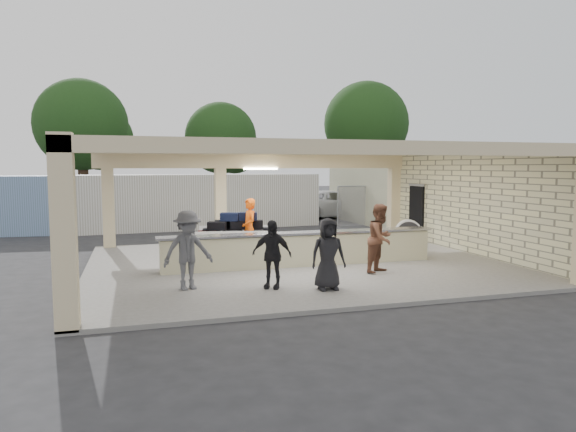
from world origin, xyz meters
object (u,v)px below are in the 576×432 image
object	(u,v)px
passenger_a	(381,238)
car_dark	(301,205)
car_white_a	(332,204)
baggage_counter	(302,249)
baggage_handler	(249,229)
car_white_b	(400,201)
luggage_cart	(235,233)
container_white	(197,201)
passenger_c	(188,250)
drum_fan	(408,233)
passenger_b	(272,254)
passenger_d	(328,254)

from	to	relation	value
passenger_a	car_dark	world-z (taller)	passenger_a
car_white_a	baggage_counter	bearing A→B (deg)	144.36
car_white_a	passenger_a	bearing A→B (deg)	152.34
baggage_handler	car_white_a	world-z (taller)	baggage_handler
passenger_a	car_white_a	xyz separation A→B (m)	(4.67, 15.39, -0.24)
passenger_a	car_white_b	world-z (taller)	passenger_a
luggage_cart	passenger_a	bearing A→B (deg)	-34.20
container_white	passenger_c	bearing A→B (deg)	-101.88
luggage_cart	passenger_c	world-z (taller)	passenger_c
luggage_cart	baggage_handler	size ratio (longest dim) A/B	1.42
baggage_counter	car_dark	bearing A→B (deg)	71.95
passenger_c	car_white_b	world-z (taller)	passenger_c
baggage_counter	passenger_a	xyz separation A→B (m)	(1.75, -1.53, 0.45)
car_dark	container_white	world-z (taller)	container_white
drum_fan	container_white	xyz separation A→B (m)	(-6.19, 9.35, 0.64)
passenger_b	container_white	bearing A→B (deg)	121.40
drum_fan	passenger_b	size ratio (longest dim) A/B	0.64
car_dark	passenger_a	bearing A→B (deg)	-158.80
luggage_cart	baggage_handler	distance (m)	0.56
drum_fan	passenger_b	distance (m)	7.33
luggage_cart	passenger_d	xyz separation A→B (m)	(1.27, -4.86, 0.07)
drum_fan	passenger_a	world-z (taller)	passenger_a
container_white	car_white_b	bearing A→B (deg)	10.98
drum_fan	passenger_a	bearing A→B (deg)	-105.79
car_white_a	passenger_d	bearing A→B (deg)	147.36
passenger_d	container_white	size ratio (longest dim) A/B	0.14
car_white_a	car_dark	distance (m)	1.81
drum_fan	baggage_counter	bearing A→B (deg)	-134.75
baggage_handler	car_white_b	world-z (taller)	baggage_handler
luggage_cart	drum_fan	distance (m)	6.06
drum_fan	passenger_b	bearing A→B (deg)	-121.20
baggage_counter	drum_fan	distance (m)	4.80
car_dark	car_white_b	bearing A→B (deg)	-56.93
drum_fan	car_dark	bearing A→B (deg)	112.81
baggage_counter	passenger_a	bearing A→B (deg)	-41.08
luggage_cart	car_white_b	bearing A→B (deg)	56.34
passenger_a	passenger_b	size ratio (longest dim) A/B	1.15
passenger_a	car_white_a	world-z (taller)	passenger_a
car_white_a	car_white_b	distance (m)	4.98
drum_fan	passenger_c	size ratio (longest dim) A/B	0.56
baggage_counter	car_dark	distance (m)	15.27
baggage_counter	car_white_a	world-z (taller)	car_white_a
baggage_handler	passenger_b	size ratio (longest dim) A/B	1.16
passenger_c	car_dark	xyz separation A→B (m)	(8.18, 16.54, -0.33)
luggage_cart	drum_fan	size ratio (longest dim) A/B	2.60
container_white	baggage_handler	bearing A→B (deg)	-91.30
baggage_handler	passenger_a	world-z (taller)	baggage_handler
passenger_d	passenger_a	bearing A→B (deg)	37.43
car_white_a	passenger_b	bearing A→B (deg)	143.19
baggage_handler	passenger_d	size ratio (longest dim) A/B	1.12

